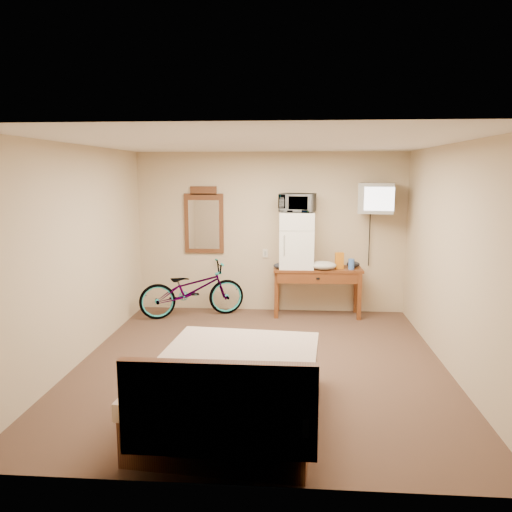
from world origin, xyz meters
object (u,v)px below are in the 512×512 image
Objects in this scene: desk at (317,276)px; mini_fridge at (297,240)px; crt_television at (377,198)px; bicycle at (192,289)px; bed at (233,389)px; microwave at (297,203)px; wall_mirror at (204,221)px; blue_cup at (351,264)px.

mini_fridge reaches higher than desk.
bicycle is (-2.75, -0.18, -1.39)m from crt_television.
bicycle reaches higher than desk.
bed is (-1.74, -3.40, -1.51)m from crt_television.
microwave is 1.51m from wall_mirror.
microwave is 0.25× the size of bed.
microwave is 1.17m from crt_television.
bicycle is at bearing -175.10° from desk.
desk is 0.84× the size of bicycle.
wall_mirror is (-1.46, 0.23, -0.30)m from microwave.
bed is (1.01, -3.22, -0.12)m from bicycle.
bicycle is 0.80× the size of bed.
crt_television is 0.32× the size of bed.
crt_television is at bearing -5.47° from wall_mirror.
wall_mirror reaches higher than bed.
microwave is at bearing 172.43° from blue_cup.
crt_television is (0.35, 0.09, 0.98)m from blue_cup.
blue_cup is at bearing -7.42° from desk.
crt_television is 0.61× the size of wall_mirror.
crt_television reaches higher than microwave.
crt_television is at bearing 13.69° from microwave.
wall_mirror is at bearing 174.53° from crt_television.
blue_cup is at bearing 67.30° from bed.
bicycle is at bearing -105.58° from wall_mirror.
desk is at bearing -7.78° from mini_fridge.
bed reaches higher than bicycle.
mini_fridge is 0.53× the size of bicycle.
crt_television reaches higher than bed.
blue_cup is 0.25× the size of crt_television.
wall_mirror is at bearing -174.05° from microwave.
wall_mirror is at bearing 171.31° from desk.
crt_television is at bearing -106.86° from bicycle.
microwave is at bearing 80.54° from bed.
bed is (-0.89, -3.38, -0.33)m from desk.
mini_fridge is 1.33m from crt_television.
mini_fridge reaches higher than bicycle.
wall_mirror reaches higher than microwave.
bed is (-0.57, -3.43, -0.88)m from mini_fridge.
bicycle is (-2.40, -0.10, -0.41)m from blue_cup.
microwave reaches higher than blue_cup.
blue_cup is 0.08× the size of bed.
mini_fridge is at bearing 172.22° from desk.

